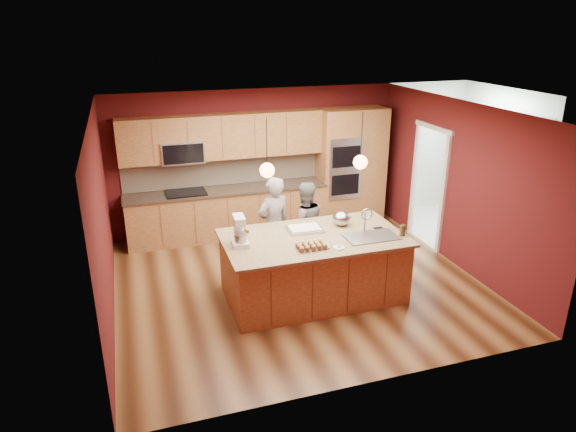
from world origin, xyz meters
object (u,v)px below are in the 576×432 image
object	(u,v)px
person_right	(304,225)
mixing_bowl	(342,219)
stand_mixer	(240,233)
person_left	(274,225)
island	(314,266)

from	to	relation	value
person_right	mixing_bowl	world-z (taller)	person_right
stand_mixer	mixing_bowl	xyz separation A→B (m)	(1.62, 0.25, -0.07)
person_right	stand_mixer	bearing A→B (deg)	38.18
person_left	mixing_bowl	xyz separation A→B (m)	(0.87, -0.69, 0.27)
island	mixing_bowl	distance (m)	0.84
mixing_bowl	person_right	bearing A→B (deg)	116.41
island	person_right	xyz separation A→B (m)	(0.19, 0.98, 0.24)
island	person_right	distance (m)	1.03
person_right	stand_mixer	size ratio (longest dim) A/B	3.46
person_left	person_right	distance (m)	0.53
island	mixing_bowl	bearing A→B (deg)	28.31
person_right	mixing_bowl	bearing A→B (deg)	118.30
person_left	person_right	bearing A→B (deg)	162.57
person_left	stand_mixer	bearing A→B (deg)	33.68
person_left	person_right	size ratio (longest dim) A/B	1.09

